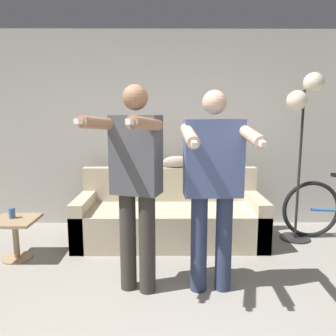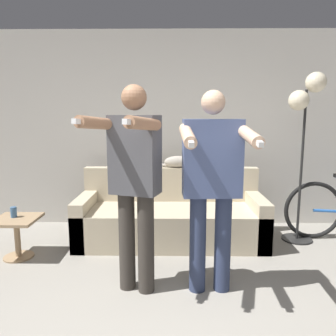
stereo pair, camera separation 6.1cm
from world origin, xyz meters
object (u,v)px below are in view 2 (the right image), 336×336
at_px(cat, 179,161).
at_px(floor_lamp, 306,110).
at_px(person_left, 134,177).
at_px(couch, 171,218).
at_px(person_right, 212,179).
at_px(cup, 14,212).
at_px(side_table, 17,229).

xyz_separation_m(cat, floor_lamp, (1.44, -0.27, 0.64)).
bearing_deg(cat, person_left, -105.58).
xyz_separation_m(couch, person_left, (-0.30, -1.15, 0.73)).
distance_m(couch, person_left, 1.39).
distance_m(person_left, floor_lamp, 2.26).
bearing_deg(couch, person_right, -73.43).
bearing_deg(couch, person_left, -104.50).
distance_m(couch, person_right, 1.39).
distance_m(cat, cup, 1.98).
bearing_deg(person_right, couch, 104.00).
height_order(person_right, cup, person_right).
relative_size(person_left, person_right, 1.03).
distance_m(cat, side_table, 2.01).
relative_size(person_right, side_table, 3.85).
bearing_deg(side_table, floor_lamp, 9.63).
height_order(side_table, cup, cup).
xyz_separation_m(person_left, cup, (-1.37, 0.68, -0.51)).
distance_m(couch, cup, 1.74).
distance_m(floor_lamp, side_table, 3.45).
bearing_deg(cat, cup, -156.51).
xyz_separation_m(cat, side_table, (-1.73, -0.80, -0.61)).
relative_size(floor_lamp, cup, 17.97).
height_order(person_left, person_right, person_left).
relative_size(person_left, cat, 3.59).
xyz_separation_m(person_right, side_table, (-1.97, 0.64, -0.68)).
xyz_separation_m(person_right, cat, (-0.23, 1.45, -0.06)).
distance_m(floor_lamp, cup, 3.42).
relative_size(couch, side_table, 4.94).
bearing_deg(cat, couch, -109.60).
bearing_deg(person_left, side_table, 172.16).
xyz_separation_m(couch, side_table, (-1.63, -0.50, 0.04)).
bearing_deg(cup, couch, 15.79).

